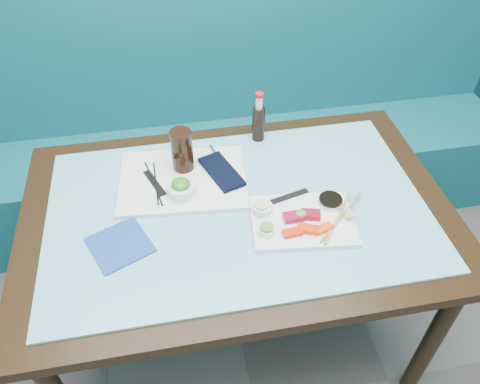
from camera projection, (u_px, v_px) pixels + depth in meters
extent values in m
cube|color=#0F5A61|center=(212.00, 174.00, 2.44)|extent=(3.00, 0.55, 0.45)
cube|color=#0F5A61|center=(201.00, 72.00, 2.27)|extent=(3.00, 0.12, 0.95)
cube|color=black|center=(238.00, 213.00, 1.54)|extent=(1.40, 0.90, 0.04)
cylinder|color=black|center=(433.00, 339.00, 1.62)|extent=(0.06, 0.06, 0.71)
cylinder|color=black|center=(79.00, 231.00, 1.98)|extent=(0.06, 0.06, 0.71)
cylinder|color=black|center=(356.00, 194.00, 2.15)|extent=(0.06, 0.06, 0.71)
cube|color=#66BCCD|center=(238.00, 208.00, 1.53)|extent=(1.22, 0.76, 0.01)
cube|color=white|center=(303.00, 221.00, 1.47)|extent=(0.34, 0.26, 0.02)
cube|color=red|center=(292.00, 233.00, 1.41)|extent=(0.06, 0.03, 0.01)
cube|color=red|center=(308.00, 229.00, 1.42)|extent=(0.07, 0.06, 0.02)
cube|color=#F85409|center=(324.00, 228.00, 1.42)|extent=(0.06, 0.04, 0.01)
cube|color=maroon|center=(293.00, 217.00, 1.45)|extent=(0.06, 0.04, 0.02)
cube|color=maroon|center=(310.00, 215.00, 1.46)|extent=(0.07, 0.05, 0.02)
ellipsoid|color=#3E8E20|center=(301.00, 214.00, 1.46)|extent=(0.06, 0.05, 0.02)
cylinder|color=white|center=(267.00, 230.00, 1.41)|extent=(0.06, 0.06, 0.02)
cylinder|color=olive|center=(267.00, 227.00, 1.40)|extent=(0.05, 0.05, 0.01)
cylinder|color=silver|center=(262.00, 209.00, 1.48)|extent=(0.07, 0.07, 0.03)
cylinder|color=beige|center=(262.00, 205.00, 1.46)|extent=(0.05, 0.05, 0.01)
cylinder|color=silver|center=(330.00, 202.00, 1.51)|extent=(0.10, 0.10, 0.02)
cylinder|color=black|center=(331.00, 199.00, 1.50)|extent=(0.10, 0.10, 0.01)
cone|color=#D7D967|center=(351.00, 215.00, 1.45)|extent=(0.05, 0.05, 0.04)
cube|color=black|center=(290.00, 196.00, 1.53)|extent=(0.14, 0.05, 0.00)
cylinder|color=tan|center=(338.00, 217.00, 1.46)|extent=(0.16, 0.20, 0.01)
cylinder|color=#9F884B|center=(341.00, 216.00, 1.46)|extent=(0.20, 0.19, 0.01)
cube|color=white|center=(183.00, 180.00, 1.61)|extent=(0.46, 0.36, 0.02)
cube|color=white|center=(183.00, 178.00, 1.60)|extent=(0.38, 0.29, 0.00)
cylinder|color=silver|center=(181.00, 189.00, 1.53)|extent=(0.12, 0.12, 0.04)
ellipsoid|color=#33761B|center=(181.00, 184.00, 1.52)|extent=(0.07, 0.07, 0.03)
cylinder|color=black|center=(182.00, 150.00, 1.59)|extent=(0.09, 0.09, 0.15)
cube|color=black|center=(221.00, 172.00, 1.61)|extent=(0.15, 0.21, 0.02)
cylinder|color=silver|center=(215.00, 153.00, 1.69)|extent=(0.04, 0.10, 0.01)
cylinder|color=black|center=(153.00, 183.00, 1.58)|extent=(0.05, 0.23, 0.01)
cylinder|color=black|center=(156.00, 183.00, 1.58)|extent=(0.01, 0.21, 0.01)
cube|color=black|center=(155.00, 183.00, 1.58)|extent=(0.08, 0.14, 0.00)
cylinder|color=black|center=(258.00, 124.00, 1.74)|extent=(0.06, 0.06, 0.14)
cylinder|color=white|center=(259.00, 102.00, 1.68)|extent=(0.03, 0.03, 0.05)
cylinder|color=red|center=(259.00, 95.00, 1.65)|extent=(0.03, 0.03, 0.01)
cube|color=navy|center=(120.00, 245.00, 1.40)|extent=(0.22, 0.22, 0.01)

